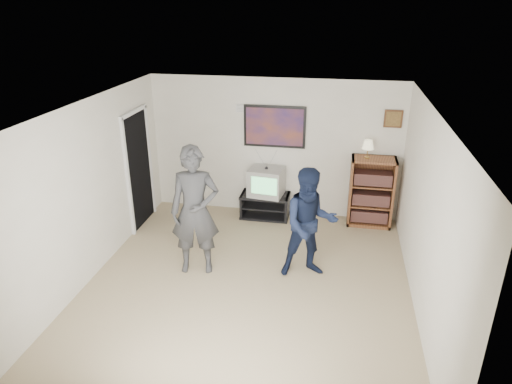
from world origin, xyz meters
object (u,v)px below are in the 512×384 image
(crt_television, at_px, (266,182))
(bookshelf, at_px, (371,192))
(person_tall, at_px, (195,211))
(person_short, at_px, (310,224))
(media_stand, at_px, (265,205))

(crt_television, height_order, bookshelf, bookshelf)
(person_tall, xyz_separation_m, person_short, (1.62, 0.17, -0.14))
(media_stand, xyz_separation_m, person_short, (0.93, -1.77, 0.60))
(bookshelf, bearing_deg, person_short, -117.42)
(media_stand, xyz_separation_m, bookshelf, (1.87, 0.05, 0.40))
(bookshelf, distance_m, person_tall, 3.26)
(crt_television, bearing_deg, person_tall, -103.07)
(person_short, bearing_deg, media_stand, 101.47)
(crt_television, xyz_separation_m, person_tall, (-0.71, -1.94, 0.26))
(media_stand, height_order, bookshelf, bookshelf)
(person_tall, relative_size, person_short, 1.17)
(bookshelf, relative_size, person_tall, 0.65)
(bookshelf, distance_m, person_short, 2.06)
(crt_television, distance_m, person_short, 1.99)
(crt_television, bearing_deg, person_short, -55.80)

